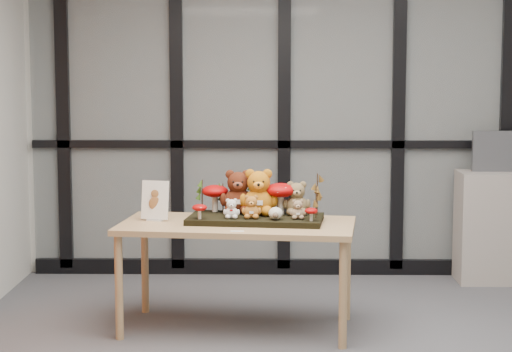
{
  "coord_description": "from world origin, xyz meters",
  "views": [
    {
      "loc": [
        -0.56,
        -4.84,
        1.69
      ],
      "look_at": [
        -0.65,
        0.87,
        0.99
      ],
      "focal_mm": 65.0,
      "sensor_mm": 36.0,
      "label": 1
    }
  ],
  "objects_px": {
    "display_table": "(237,233)",
    "mushroom_front_left": "(200,211)",
    "bear_tan_back": "(297,196)",
    "bear_brown_medium": "(238,189)",
    "bear_small_yellow": "(251,206)",
    "sign_holder": "(155,203)",
    "monitor": "(501,151)",
    "cabinet": "(499,227)",
    "bear_white_bow": "(232,207)",
    "mushroom_back_right": "(281,197)",
    "mushroom_back_left": "(215,197)",
    "diorama_tray": "(256,219)",
    "bear_pooh_yellow": "(259,190)",
    "mushroom_front_right": "(311,214)",
    "plush_cream_hedgehog": "(276,213)",
    "bear_beige_small": "(298,208)"
  },
  "relations": [
    {
      "from": "display_table",
      "to": "bear_small_yellow",
      "type": "bearing_deg",
      "value": -15.94
    },
    {
      "from": "bear_tan_back",
      "to": "mushroom_front_right",
      "type": "relative_size",
      "value": 2.61
    },
    {
      "from": "bear_pooh_yellow",
      "to": "bear_brown_medium",
      "type": "relative_size",
      "value": 1.04
    },
    {
      "from": "sign_holder",
      "to": "monitor",
      "type": "distance_m",
      "value": 2.82
    },
    {
      "from": "diorama_tray",
      "to": "bear_pooh_yellow",
      "type": "distance_m",
      "value": 0.19
    },
    {
      "from": "bear_brown_medium",
      "to": "bear_small_yellow",
      "type": "height_order",
      "value": "bear_brown_medium"
    },
    {
      "from": "bear_small_yellow",
      "to": "monitor",
      "type": "relative_size",
      "value": 0.37
    },
    {
      "from": "mushroom_back_left",
      "to": "mushroom_front_left",
      "type": "distance_m",
      "value": 0.3
    },
    {
      "from": "cabinet",
      "to": "bear_white_bow",
      "type": "bearing_deg",
      "value": -145.77
    },
    {
      "from": "bear_brown_medium",
      "to": "mushroom_back_left",
      "type": "bearing_deg",
      "value": 165.83
    },
    {
      "from": "bear_small_yellow",
      "to": "mushroom_back_left",
      "type": "xyz_separation_m",
      "value": [
        -0.24,
        0.26,
        0.02
      ]
    },
    {
      "from": "sign_holder",
      "to": "bear_beige_small",
      "type": "bearing_deg",
      "value": 4.79
    },
    {
      "from": "display_table",
      "to": "sign_holder",
      "type": "xyz_separation_m",
      "value": [
        -0.53,
        0.08,
        0.18
      ]
    },
    {
      "from": "bear_small_yellow",
      "to": "cabinet",
      "type": "distance_m",
      "value": 2.37
    },
    {
      "from": "mushroom_front_left",
      "to": "mushroom_back_right",
      "type": "bearing_deg",
      "value": 21.05
    },
    {
      "from": "bear_small_yellow",
      "to": "sign_holder",
      "type": "relative_size",
      "value": 0.63
    },
    {
      "from": "mushroom_front_left",
      "to": "cabinet",
      "type": "bearing_deg",
      "value": 32.33
    },
    {
      "from": "bear_white_bow",
      "to": "mushroom_front_right",
      "type": "relative_size",
      "value": 1.52
    },
    {
      "from": "display_table",
      "to": "mushroom_back_right",
      "type": "xyz_separation_m",
      "value": [
        0.28,
        0.13,
        0.21
      ]
    },
    {
      "from": "bear_beige_small",
      "to": "plush_cream_hedgehog",
      "type": "xyz_separation_m",
      "value": [
        -0.14,
        -0.03,
        -0.02
      ]
    },
    {
      "from": "monitor",
      "to": "plush_cream_hedgehog",
      "type": "bearing_deg",
      "value": -140.49
    },
    {
      "from": "mushroom_back_left",
      "to": "mushroom_front_left",
      "type": "relative_size",
      "value": 1.88
    },
    {
      "from": "bear_tan_back",
      "to": "mushroom_front_left",
      "type": "relative_size",
      "value": 2.29
    },
    {
      "from": "bear_brown_medium",
      "to": "bear_white_bow",
      "type": "xyz_separation_m",
      "value": [
        -0.03,
        -0.2,
        -0.09
      ]
    },
    {
      "from": "bear_small_yellow",
      "to": "sign_holder",
      "type": "distance_m",
      "value": 0.63
    },
    {
      "from": "bear_small_yellow",
      "to": "monitor",
      "type": "bearing_deg",
      "value": 43.09
    },
    {
      "from": "diorama_tray",
      "to": "cabinet",
      "type": "relative_size",
      "value": 0.98
    },
    {
      "from": "bear_pooh_yellow",
      "to": "mushroom_front_left",
      "type": "xyz_separation_m",
      "value": [
        -0.37,
        -0.17,
        -0.11
      ]
    },
    {
      "from": "bear_small_yellow",
      "to": "bear_pooh_yellow",
      "type": "bearing_deg",
      "value": 79.96
    },
    {
      "from": "bear_small_yellow",
      "to": "monitor",
      "type": "distance_m",
      "value": 2.36
    },
    {
      "from": "display_table",
      "to": "diorama_tray",
      "type": "height_order",
      "value": "diorama_tray"
    },
    {
      "from": "display_table",
      "to": "mushroom_front_left",
      "type": "relative_size",
      "value": 15.04
    },
    {
      "from": "display_table",
      "to": "mushroom_back_right",
      "type": "height_order",
      "value": "mushroom_back_right"
    },
    {
      "from": "bear_pooh_yellow",
      "to": "plush_cream_hedgehog",
      "type": "xyz_separation_m",
      "value": [
        0.11,
        -0.19,
        -0.12
      ]
    },
    {
      "from": "bear_brown_medium",
      "to": "bear_white_bow",
      "type": "relative_size",
      "value": 2.26
    },
    {
      "from": "cabinet",
      "to": "monitor",
      "type": "bearing_deg",
      "value": 90.0
    },
    {
      "from": "display_table",
      "to": "bear_pooh_yellow",
      "type": "distance_m",
      "value": 0.32
    },
    {
      "from": "bear_small_yellow",
      "to": "mushroom_front_left",
      "type": "xyz_separation_m",
      "value": [
        -0.32,
        -0.03,
        -0.03
      ]
    },
    {
      "from": "mushroom_front_left",
      "to": "sign_holder",
      "type": "distance_m",
      "value": 0.33
    },
    {
      "from": "display_table",
      "to": "bear_beige_small",
      "type": "relative_size",
      "value": 11.45
    },
    {
      "from": "display_table",
      "to": "bear_white_bow",
      "type": "relative_size",
      "value": 11.25
    },
    {
      "from": "bear_pooh_yellow",
      "to": "cabinet",
      "type": "xyz_separation_m",
      "value": [
        1.85,
        1.23,
        -0.46
      ]
    },
    {
      "from": "bear_small_yellow",
      "to": "monitor",
      "type": "height_order",
      "value": "monitor"
    },
    {
      "from": "bear_brown_medium",
      "to": "display_table",
      "type": "bearing_deg",
      "value": -83.85
    },
    {
      "from": "bear_brown_medium",
      "to": "plush_cream_hedgehog",
      "type": "height_order",
      "value": "bear_brown_medium"
    },
    {
      "from": "cabinet",
      "to": "monitor",
      "type": "xyz_separation_m",
      "value": [
        -0.0,
        0.02,
        0.59
      ]
    },
    {
      "from": "monitor",
      "to": "bear_small_yellow",
      "type": "bearing_deg",
      "value": -143.71
    },
    {
      "from": "display_table",
      "to": "bear_brown_medium",
      "type": "distance_m",
      "value": 0.3
    },
    {
      "from": "sign_holder",
      "to": "monitor",
      "type": "relative_size",
      "value": 0.58
    },
    {
      "from": "diorama_tray",
      "to": "mushroom_front_right",
      "type": "height_order",
      "value": "mushroom_front_right"
    }
  ]
}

